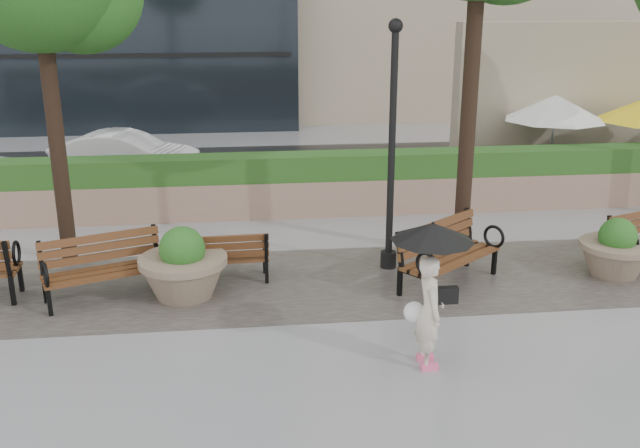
{
  "coord_description": "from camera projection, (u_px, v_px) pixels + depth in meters",
  "views": [
    {
      "loc": [
        -1.17,
        -8.15,
        4.67
      ],
      "look_at": [
        0.11,
        2.81,
        1.1
      ],
      "focal_mm": 40.0,
      "sensor_mm": 36.0,
      "label": 1
    }
  ],
  "objects": [
    {
      "name": "ground",
      "position": [
        337.0,
        371.0,
        9.27
      ],
      "size": [
        100.0,
        100.0,
        0.0
      ],
      "primitive_type": "plane",
      "color": "gray",
      "rests_on": "ground"
    },
    {
      "name": "cobble_strip",
      "position": [
        313.0,
        282.0,
        12.1
      ],
      "size": [
        28.0,
        3.2,
        0.01
      ],
      "primitive_type": "cube",
      "color": "#383330",
      "rests_on": "ground"
    },
    {
      "name": "hedge_wall",
      "position": [
        293.0,
        185.0,
        15.68
      ],
      "size": [
        24.0,
        0.8,
        1.35
      ],
      "color": "#977461",
      "rests_on": "ground"
    },
    {
      "name": "cafe_wall",
      "position": [
        636.0,
        98.0,
        19.15
      ],
      "size": [
        10.0,
        0.6,
        4.0
      ],
      "primitive_type": "cube",
      "color": "tan",
      "rests_on": "ground"
    },
    {
      "name": "asphalt_street",
      "position": [
        282.0,
        171.0,
        19.66
      ],
      "size": [
        40.0,
        7.0,
        0.0
      ],
      "primitive_type": "cube",
      "color": "black",
      "rests_on": "ground"
    },
    {
      "name": "bench_1",
      "position": [
        106.0,
        281.0,
        11.37
      ],
      "size": [
        2.02,
        1.37,
        1.02
      ],
      "rotation": [
        0.0,
        0.0,
        0.36
      ],
      "color": "brown",
      "rests_on": "ground"
    },
    {
      "name": "bench_2",
      "position": [
        219.0,
        267.0,
        12.07
      ],
      "size": [
        1.69,
        0.73,
        0.89
      ],
      "rotation": [
        0.0,
        0.0,
        3.18
      ],
      "color": "brown",
      "rests_on": "ground"
    },
    {
      "name": "bench_3",
      "position": [
        449.0,
        267.0,
        11.91
      ],
      "size": [
        2.05,
        1.84,
        1.07
      ],
      "rotation": [
        0.0,
        0.0,
        0.66
      ],
      "color": "brown",
      "rests_on": "ground"
    },
    {
      "name": "planter_left",
      "position": [
        183.0,
        270.0,
        11.39
      ],
      "size": [
        1.41,
        1.41,
        1.18
      ],
      "color": "#7F6B56",
      "rests_on": "ground"
    },
    {
      "name": "planter_right",
      "position": [
        615.0,
        253.0,
        12.29
      ],
      "size": [
        1.23,
        1.23,
        1.04
      ],
      "color": "#7F6B56",
      "rests_on": "ground"
    },
    {
      "name": "lamppost",
      "position": [
        391.0,
        164.0,
        12.18
      ],
      "size": [
        0.28,
        0.28,
        4.3
      ],
      "color": "black",
      "rests_on": "ground"
    },
    {
      "name": "patio_umb_white",
      "position": [
        555.0,
        108.0,
        17.48
      ],
      "size": [
        2.5,
        2.5,
        2.3
      ],
      "color": "black",
      "rests_on": "ground"
    },
    {
      "name": "car_right",
      "position": [
        127.0,
        156.0,
        18.68
      ],
      "size": [
        4.01,
        2.15,
        1.25
      ],
      "primitive_type": "imported",
      "rotation": [
        0.0,
        0.0,
        1.34
      ],
      "color": "silver",
      "rests_on": "ground"
    },
    {
      "name": "pedestrian",
      "position": [
        430.0,
        281.0,
        9.08
      ],
      "size": [
        1.06,
        1.06,
        1.94
      ],
      "rotation": [
        0.0,
        0.0,
        1.54
      ],
      "color": "beige",
      "rests_on": "ground"
    }
  ]
}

